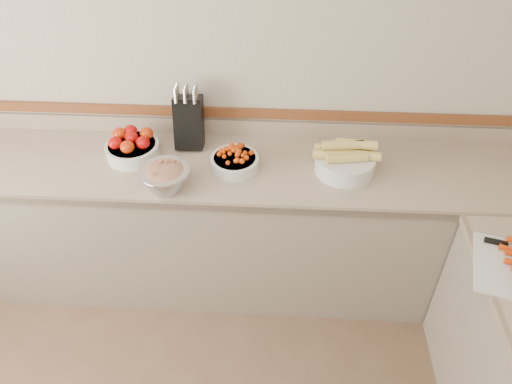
# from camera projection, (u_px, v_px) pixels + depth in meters

# --- Properties ---
(back_wall) EXTENTS (4.00, 0.00, 4.00)m
(back_wall) POSITION_uv_depth(u_px,v_px,m) (199.00, 71.00, 2.72)
(back_wall) COLOR #B2A893
(back_wall) RESTS_ON ground_plane
(counter_back) EXTENTS (4.00, 0.65, 1.08)m
(counter_back) POSITION_uv_depth(u_px,v_px,m) (202.00, 224.00, 3.02)
(counter_back) COLOR gray
(counter_back) RESTS_ON ground_plane
(knife_block) EXTENTS (0.16, 0.19, 0.38)m
(knife_block) POSITION_uv_depth(u_px,v_px,m) (189.00, 121.00, 2.79)
(knife_block) COLOR black
(knife_block) RESTS_ON counter_back
(tomato_bowl) EXTENTS (0.30, 0.30, 0.15)m
(tomato_bowl) POSITION_uv_depth(u_px,v_px,m) (132.00, 146.00, 2.76)
(tomato_bowl) COLOR silver
(tomato_bowl) RESTS_ON counter_back
(cherry_tomato_bowl) EXTENTS (0.26, 0.26, 0.14)m
(cherry_tomato_bowl) POSITION_uv_depth(u_px,v_px,m) (235.00, 160.00, 2.69)
(cherry_tomato_bowl) COLOR silver
(cherry_tomato_bowl) RESTS_ON counter_back
(corn_bowl) EXTENTS (0.36, 0.32, 0.19)m
(corn_bowl) POSITION_uv_depth(u_px,v_px,m) (345.00, 160.00, 2.65)
(corn_bowl) COLOR silver
(corn_bowl) RESTS_ON counter_back
(rhubarb_bowl) EXTENTS (0.26, 0.26, 0.15)m
(rhubarb_bowl) POSITION_uv_depth(u_px,v_px,m) (165.00, 177.00, 2.53)
(rhubarb_bowl) COLOR #B2B2BA
(rhubarb_bowl) RESTS_ON counter_back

